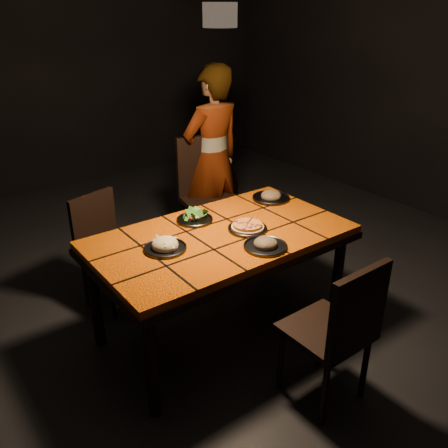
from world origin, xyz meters
TOP-DOWN VIEW (x-y plane):
  - room_shell at (0.00, 0.00)m, footprint 6.04×7.04m
  - dining_table at (0.00, 0.00)m, footprint 1.62×0.92m
  - chair_near at (0.12, -0.88)m, footprint 0.41×0.41m
  - chair_far_left at (-0.44, 0.83)m, footprint 0.46×0.46m
  - chair_far_right at (0.62, 1.03)m, footprint 0.55×0.55m
  - diner at (0.74, 1.13)m, footprint 0.61×0.42m
  - pendant_lamp at (0.00, 0.00)m, footprint 0.18×0.18m
  - plate_pizza at (0.17, -0.06)m, footprint 0.29×0.29m
  - plate_pasta at (-0.39, 0.02)m, footprint 0.25×0.25m
  - plate_salad at (-0.03, 0.25)m, footprint 0.24×0.24m
  - plate_mushroom_a at (0.10, -0.31)m, footprint 0.26×0.26m
  - plate_mushroom_b at (0.64, 0.24)m, footprint 0.28×0.28m

SIDE VIEW (x-z plane):
  - chair_far_left at x=-0.44m, z-range 0.06..0.89m
  - chair_near at x=0.12m, z-range 0.07..0.97m
  - chair_far_right at x=0.62m, z-range 0.08..1.11m
  - dining_table at x=0.00m, z-range 0.30..1.05m
  - plate_pizza at x=0.17m, z-range 0.75..0.79m
  - plate_pasta at x=-0.39m, z-range 0.73..0.81m
  - plate_mushroom_a at x=0.10m, z-range 0.73..0.82m
  - plate_mushroom_b at x=0.64m, z-range 0.73..0.82m
  - plate_salad at x=-0.03m, z-range 0.74..0.81m
  - diner at x=0.74m, z-range 0.00..1.63m
  - room_shell at x=0.00m, z-range -0.04..3.04m
  - pendant_lamp at x=0.00m, z-range 1.49..2.55m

